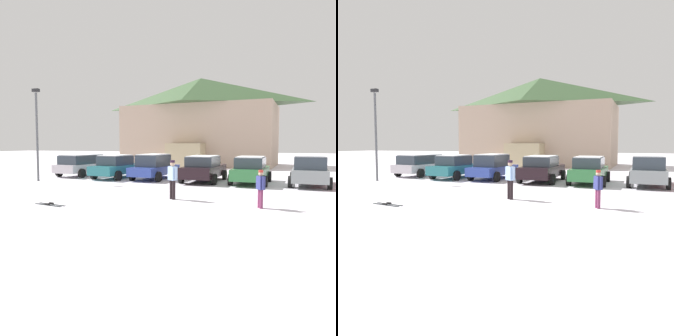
% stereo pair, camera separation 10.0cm
% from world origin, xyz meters
% --- Properties ---
extents(ground, '(160.00, 160.00, 0.00)m').
position_xyz_m(ground, '(0.00, 0.00, 0.00)').
color(ground, silver).
extents(ski_lodge, '(16.89, 10.57, 9.57)m').
position_xyz_m(ski_lodge, '(-4.90, 27.59, 4.86)').
color(ski_lodge, tan).
rests_on(ski_lodge, ground).
extents(parked_silver_wagon, '(2.47, 4.44, 1.58)m').
position_xyz_m(parked_silver_wagon, '(-9.64, 12.31, 0.86)').
color(parked_silver_wagon, '#C0B9C1').
rests_on(parked_silver_wagon, ground).
extents(parked_teal_hatchback, '(2.31, 4.50, 1.60)m').
position_xyz_m(parked_teal_hatchback, '(-6.42, 11.76, 0.81)').
color(parked_teal_hatchback, '#27737B').
rests_on(parked_teal_hatchback, ground).
extents(parked_blue_hatchback, '(2.25, 4.63, 1.68)m').
position_xyz_m(parked_blue_hatchback, '(-3.73, 12.05, 0.84)').
color(parked_blue_hatchback, '#2D429C').
rests_on(parked_blue_hatchback, ground).
extents(parked_black_sedan, '(2.24, 4.74, 1.62)m').
position_xyz_m(parked_black_sedan, '(-0.31, 11.93, 0.83)').
color(parked_black_sedan, black).
rests_on(parked_black_sedan, ground).
extents(parked_green_coupe, '(2.14, 4.60, 1.62)m').
position_xyz_m(parked_green_coupe, '(2.56, 11.89, 0.82)').
color(parked_green_coupe, '#2F733C').
rests_on(parked_green_coupe, ground).
extents(parked_grey_wagon, '(2.24, 4.68, 1.72)m').
position_xyz_m(parked_grey_wagon, '(5.77, 12.19, 0.93)').
color(parked_grey_wagon, gray).
rests_on(parked_grey_wagon, ground).
extents(skier_teen_in_navy_coat, '(0.35, 0.45, 1.41)m').
position_xyz_m(skier_teen_in_navy_coat, '(3.82, 4.42, 0.79)').
color(skier_teen_in_navy_coat, '#742F53').
rests_on(skier_teen_in_navy_coat, ground).
extents(skier_adult_in_blue_parka, '(0.52, 0.43, 1.67)m').
position_xyz_m(skier_adult_in_blue_parka, '(0.15, 5.07, 0.94)').
color(skier_adult_in_blue_parka, black).
rests_on(skier_adult_in_blue_parka, ground).
extents(pair_of_skis, '(1.43, 0.49, 0.08)m').
position_xyz_m(pair_of_skis, '(-3.82, 2.13, 0.02)').
color(pair_of_skis, black).
rests_on(pair_of_skis, ground).
extents(lamp_post, '(0.44, 0.24, 5.79)m').
position_xyz_m(lamp_post, '(-10.23, 8.46, 3.24)').
color(lamp_post, '#515459').
rests_on(lamp_post, ground).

